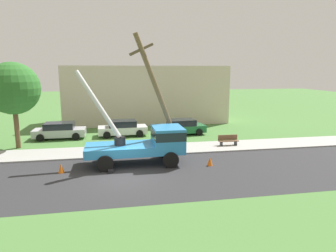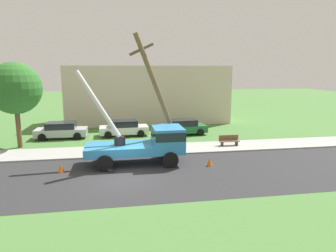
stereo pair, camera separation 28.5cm
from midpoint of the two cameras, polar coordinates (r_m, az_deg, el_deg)
ground_plane at (r=28.94m, az=-8.67°, el=-1.36°), size 120.00×120.00×0.00m
road_asphalt at (r=17.37m, az=-7.97°, el=-9.53°), size 80.00×7.77×0.01m
sidewalk_strip at (r=22.51m, az=-8.38°, el=-4.69°), size 80.00×3.05×0.10m
utility_truck at (r=19.27m, az=-3.46°, el=-3.05°), size 6.78×3.20×5.98m
leaning_utility_pole at (r=20.29m, az=-1.29°, el=5.87°), size 3.91×1.92×8.38m
traffic_cone_ahead at (r=19.16m, az=8.40°, el=-6.72°), size 0.36×0.36×0.56m
traffic_cone_behind at (r=18.86m, az=-19.34°, el=-7.52°), size 0.36×0.36×0.56m
parked_sedan_silver at (r=27.98m, az=-19.44°, el=-0.78°), size 4.41×2.03×1.42m
parked_sedan_white at (r=27.70m, az=-8.12°, el=-0.38°), size 4.46×2.12×1.42m
parked_sedan_green at (r=27.93m, az=3.09°, el=-0.19°), size 4.54×2.28×1.42m
park_bench at (r=24.09m, az=11.92°, el=-2.78°), size 1.60×0.45×0.90m
roadside_tree_near at (r=25.40m, az=-26.93°, el=6.41°), size 3.93×3.93×6.58m
lowrise_building_backdrop at (r=34.78m, az=-3.61°, el=6.09°), size 18.00×6.00×6.40m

